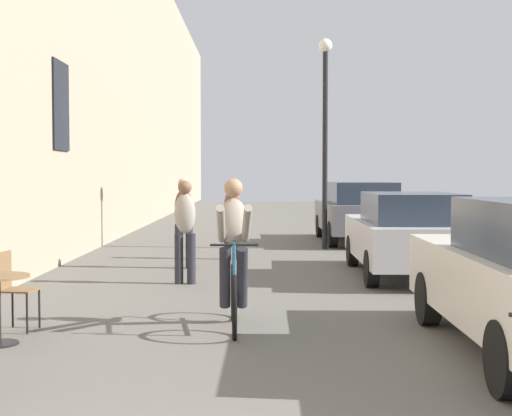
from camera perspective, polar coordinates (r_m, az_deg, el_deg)
building_facade_left at (r=17.27m, az=-14.01°, el=12.87°), size 0.54×68.00×9.70m
cafe_chair_far_toward_street at (r=8.80m, az=-18.43°, el=-5.63°), size 0.43×0.43×0.89m
cyclist_on_bicycle at (r=8.58m, az=-1.98°, el=-3.74°), size 0.52×1.76×1.74m
pedestrian_near at (r=11.89m, az=-5.72°, el=-1.37°), size 0.36×0.26×1.66m
pedestrian_mid at (r=13.88m, az=-5.81°, el=-0.73°), size 0.34×0.24×1.69m
pedestrian_far at (r=15.26m, az=-2.08°, el=-0.49°), size 0.38×0.30×1.65m
street_lamp at (r=17.46m, az=5.09°, el=7.05°), size 0.32×0.32×4.90m
parked_car_second at (r=12.95m, az=11.28°, el=-1.90°), size 1.79×4.10×1.45m
parked_car_third at (r=19.21m, az=7.64°, el=-0.24°), size 1.91×4.40×1.55m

